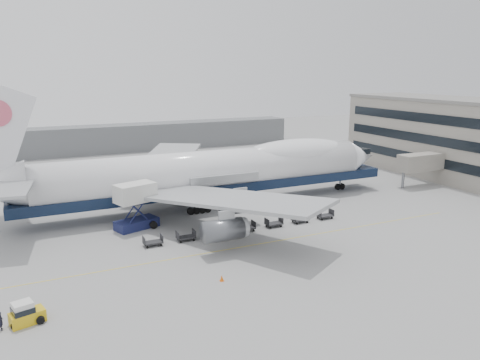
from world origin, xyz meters
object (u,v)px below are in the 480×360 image
airliner (214,171)px  baggage_tug (26,314)px  ground_worker (1,321)px  catering_truck (136,204)px

airliner → baggage_tug: airliner is taller
airliner → ground_worker: size_ratio=41.51×
airliner → catering_truck: airliner is taller
catering_truck → airliner: bearing=4.4°
catering_truck → ground_worker: catering_truck is taller
catering_truck → baggage_tug: (-14.13, -20.52, -2.58)m
airliner → catering_truck: (-13.64, -5.61, -2.16)m
airliner → ground_worker: 39.93m
catering_truck → baggage_tug: catering_truck is taller
baggage_tug → ground_worker: bearing=170.1°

